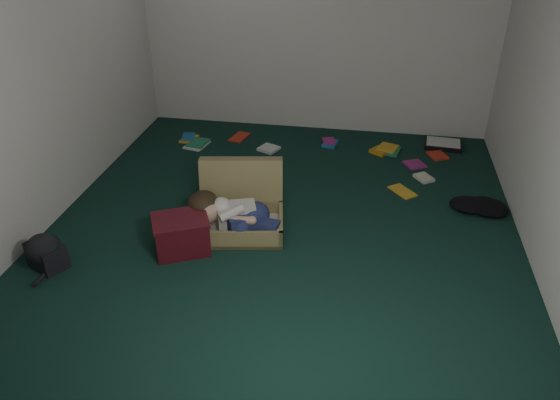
% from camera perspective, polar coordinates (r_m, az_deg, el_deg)
% --- Properties ---
extents(floor, '(4.50, 4.50, 0.00)m').
position_cam_1_polar(floor, '(4.75, 0.31, -2.76)').
color(floor, black).
rests_on(floor, ground).
extents(wall_back, '(4.50, 0.00, 4.50)m').
position_cam_1_polar(wall_back, '(6.34, 3.94, 18.47)').
color(wall_back, silver).
rests_on(wall_back, ground).
extents(wall_front, '(4.50, 0.00, 4.50)m').
position_cam_1_polar(wall_front, '(2.21, -9.45, -5.69)').
color(wall_front, silver).
rests_on(wall_front, ground).
extents(wall_left, '(0.00, 4.50, 4.50)m').
position_cam_1_polar(wall_left, '(4.91, -23.91, 12.56)').
color(wall_left, silver).
rests_on(wall_left, ground).
extents(suitcase, '(0.84, 0.82, 0.53)m').
position_cam_1_polar(suitcase, '(4.72, -4.14, -0.78)').
color(suitcase, olive).
rests_on(suitcase, floor).
extents(person, '(0.81, 0.39, 0.33)m').
position_cam_1_polar(person, '(4.54, -4.93, -1.50)').
color(person, silver).
rests_on(person, suitcase).
extents(maroon_bin, '(0.54, 0.50, 0.30)m').
position_cam_1_polar(maroon_bin, '(4.44, -10.26, -3.55)').
color(maroon_bin, '#480E17').
rests_on(maroon_bin, floor).
extents(backpack, '(0.46, 0.43, 0.22)m').
position_cam_1_polar(backpack, '(4.59, -23.19, -5.22)').
color(backpack, black).
rests_on(backpack, floor).
extents(clothing_pile, '(0.51, 0.47, 0.13)m').
position_cam_1_polar(clothing_pile, '(5.28, 19.97, -0.26)').
color(clothing_pile, black).
rests_on(clothing_pile, floor).
extents(paper_tray, '(0.43, 0.34, 0.06)m').
position_cam_1_polar(paper_tray, '(6.46, 16.67, 5.61)').
color(paper_tray, black).
rests_on(paper_tray, floor).
extents(book_scatter, '(3.06, 1.26, 0.02)m').
position_cam_1_polar(book_scatter, '(6.02, 5.28, 4.80)').
color(book_scatter, gold).
rests_on(book_scatter, floor).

